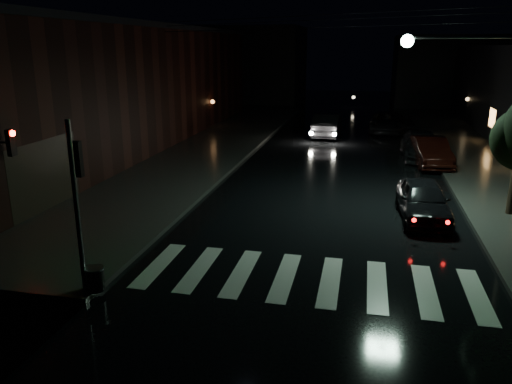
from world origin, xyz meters
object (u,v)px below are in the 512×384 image
Objects in this scene: parked_car_a at (423,200)px; parked_car_c at (421,145)px; parked_car_d at (387,122)px; oncoming_car at (327,125)px; parked_car_b at (430,152)px.

parked_car_a is 10.59m from parked_car_c.
parked_car_c reaches higher than parked_car_d.
parked_car_c is 0.96× the size of parked_car_d.
oncoming_car is at bearing 133.89° from parked_car_c.
parked_car_b is 0.90× the size of parked_car_c.
parked_car_c is 8.60m from parked_car_d.
parked_car_d is 1.06× the size of oncoming_car.
parked_car_b is at bearing 129.01° from oncoming_car.
parked_car_d reaches higher than parked_car_a.
oncoming_car is at bearing 121.62° from parked_car_b.
parked_car_b is 9.50m from oncoming_car.
parked_car_b is at bearing -83.04° from parked_car_c.
oncoming_car is (-4.66, 16.18, 0.10)m from parked_car_a.
parked_car_c is at bearing 91.56° from parked_car_b.
parked_car_d is at bearing 99.55° from parked_car_c.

